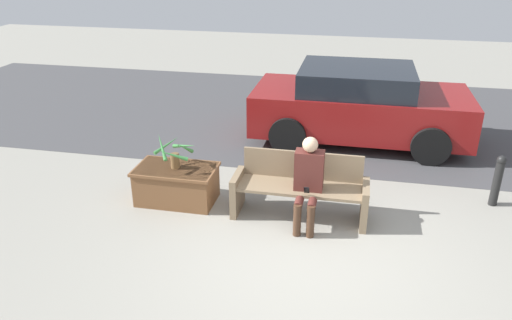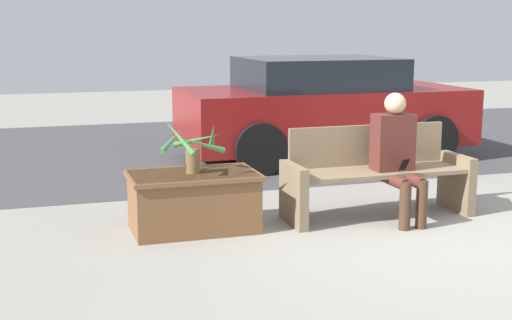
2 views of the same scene
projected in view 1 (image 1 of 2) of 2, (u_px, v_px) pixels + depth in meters
The scene contains 8 objects.
ground_plane at pixel (309, 258), 5.97m from camera, with size 30.00×30.00×0.00m, color gray.
road_surface at pixel (336, 116), 10.73m from camera, with size 20.00×6.00×0.01m, color #424244.
bench at pixel (300, 188), 6.74m from camera, with size 1.82×0.56×0.86m.
person_seated at pixel (308, 178), 6.45m from camera, with size 0.38×0.59×1.20m.
planter_box at pixel (177, 183), 7.16m from camera, with size 1.15×0.69×0.53m.
potted_plant at pixel (174, 153), 6.96m from camera, with size 0.60×0.58×0.50m.
parked_car at pixel (359, 104), 9.19m from camera, with size 3.89×1.98×1.39m.
bollard_post at pixel (497, 179), 7.00m from camera, with size 0.13×0.13×0.76m.
Camera 1 is at (0.40, -5.00, 3.50)m, focal length 35.00 mm.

